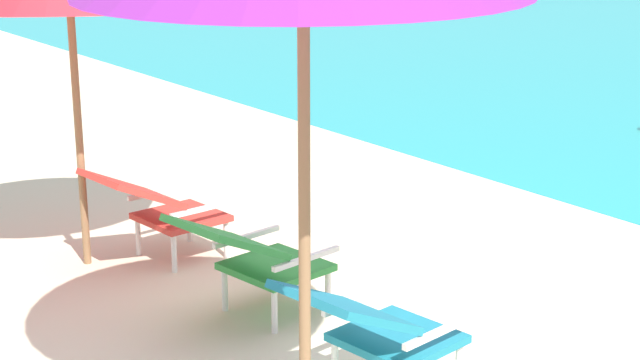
{
  "coord_description": "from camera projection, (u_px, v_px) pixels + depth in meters",
  "views": [
    {
      "loc": [
        4.47,
        -2.85,
        2.31
      ],
      "look_at": [
        0.0,
        0.38,
        0.75
      ],
      "focal_mm": 54.56,
      "sensor_mm": 36.0,
      "label": 1
    }
  ],
  "objects": [
    {
      "name": "lounge_chair_right",
      "position": [
        373.0,
        325.0,
        4.58
      ],
      "size": [
        0.66,
        0.94,
        0.68
      ],
      "color": "teal",
      "rests_on": "ground_plane"
    },
    {
      "name": "lounge_chair_center",
      "position": [
        253.0,
        254.0,
        5.51
      ],
      "size": [
        0.66,
        0.94,
        0.68
      ],
      "color": "#338E3D",
      "rests_on": "ground_plane"
    },
    {
      "name": "lounge_chair_left",
      "position": [
        158.0,
        205.0,
        6.42
      ],
      "size": [
        0.62,
        0.92,
        0.68
      ],
      "color": "red",
      "rests_on": "ground_plane"
    }
  ]
}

